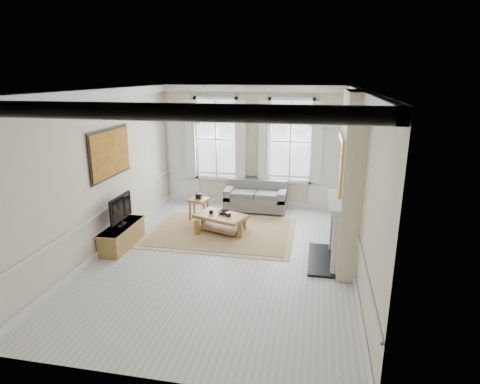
% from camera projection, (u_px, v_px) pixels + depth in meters
% --- Properties ---
extents(floor, '(7.20, 7.20, 0.00)m').
position_uv_depth(floor, '(225.00, 257.00, 8.39)').
color(floor, '#B7B5AD').
rests_on(floor, ground).
extents(ceiling, '(7.20, 7.20, 0.00)m').
position_uv_depth(ceiling, '(223.00, 89.00, 7.43)').
color(ceiling, white).
rests_on(ceiling, back_wall).
extents(back_wall, '(5.20, 0.00, 5.20)m').
position_uv_depth(back_wall, '(253.00, 147.00, 11.30)').
color(back_wall, beige).
rests_on(back_wall, floor).
extents(left_wall, '(0.00, 7.20, 7.20)m').
position_uv_depth(left_wall, '(103.00, 172.00, 8.39)').
color(left_wall, beige).
rests_on(left_wall, floor).
extents(right_wall, '(0.00, 7.20, 7.20)m').
position_uv_depth(right_wall, '(360.00, 185.00, 7.44)').
color(right_wall, beige).
rests_on(right_wall, floor).
extents(window_left, '(1.26, 0.20, 2.20)m').
position_uv_depth(window_left, '(216.00, 139.00, 11.39)').
color(window_left, '#B2BCC6').
rests_on(window_left, back_wall).
extents(window_right, '(1.26, 0.20, 2.20)m').
position_uv_depth(window_right, '(290.00, 141.00, 11.01)').
color(window_right, '#B2BCC6').
rests_on(window_right, back_wall).
extents(door_left, '(0.90, 0.08, 2.30)m').
position_uv_depth(door_left, '(184.00, 163.00, 11.79)').
color(door_left, silver).
rests_on(door_left, floor).
extents(door_right, '(0.90, 0.08, 2.30)m').
position_uv_depth(door_right, '(326.00, 169.00, 11.04)').
color(door_right, silver).
rests_on(door_right, floor).
extents(painting, '(0.05, 1.66, 1.06)m').
position_uv_depth(painting, '(110.00, 153.00, 8.56)').
color(painting, '#BD8920').
rests_on(painting, left_wall).
extents(chimney_breast, '(0.35, 1.70, 3.38)m').
position_uv_depth(chimney_breast, '(350.00, 182.00, 7.66)').
color(chimney_breast, beige).
rests_on(chimney_breast, floor).
extents(hearth, '(0.55, 1.50, 0.05)m').
position_uv_depth(hearth, '(322.00, 259.00, 8.21)').
color(hearth, black).
rests_on(hearth, floor).
extents(fireplace, '(0.21, 1.45, 1.33)m').
position_uv_depth(fireplace, '(334.00, 228.00, 7.97)').
color(fireplace, silver).
rests_on(fireplace, floor).
extents(mirror, '(0.06, 1.26, 1.06)m').
position_uv_depth(mirror, '(339.00, 163.00, 7.60)').
color(mirror, gold).
rests_on(mirror, chimney_breast).
extents(sofa, '(1.68, 0.82, 0.82)m').
position_uv_depth(sofa, '(256.00, 198.00, 11.19)').
color(sofa, '#5B5C59').
rests_on(sofa, floor).
extents(side_table, '(0.54, 0.54, 0.55)m').
position_uv_depth(side_table, '(199.00, 203.00, 10.47)').
color(side_table, olive).
rests_on(side_table, floor).
extents(rug, '(3.50, 2.60, 0.02)m').
position_uv_depth(rug, '(221.00, 232.00, 9.68)').
color(rug, '#926E4B').
rests_on(rug, floor).
extents(coffee_table, '(1.36, 1.06, 0.45)m').
position_uv_depth(coffee_table, '(221.00, 218.00, 9.58)').
color(coffee_table, olive).
rests_on(coffee_table, rug).
extents(ceramic_pot_a, '(0.10, 0.10, 0.10)m').
position_uv_depth(ceramic_pot_a, '(211.00, 211.00, 9.64)').
color(ceramic_pot_a, black).
rests_on(ceramic_pot_a, coffee_table).
extents(ceramic_pot_b, '(0.13, 0.13, 0.09)m').
position_uv_depth(ceramic_pot_b, '(228.00, 214.00, 9.46)').
color(ceramic_pot_b, black).
rests_on(ceramic_pot_b, coffee_table).
extents(bowl, '(0.31, 0.31, 0.07)m').
position_uv_depth(bowl, '(224.00, 212.00, 9.63)').
color(bowl, black).
rests_on(bowl, coffee_table).
extents(tv_stand, '(0.44, 1.38, 0.49)m').
position_uv_depth(tv_stand, '(122.00, 236.00, 8.83)').
color(tv_stand, olive).
rests_on(tv_stand, floor).
extents(tv, '(0.08, 0.90, 0.68)m').
position_uv_depth(tv, '(121.00, 208.00, 8.65)').
color(tv, black).
rests_on(tv, tv_stand).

